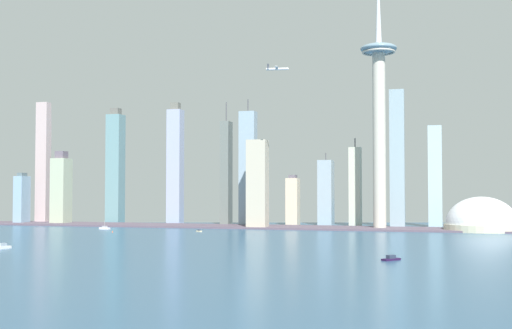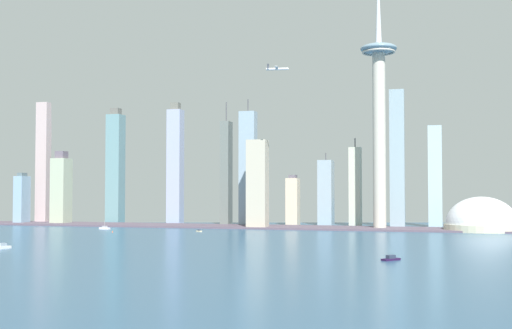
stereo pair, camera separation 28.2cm
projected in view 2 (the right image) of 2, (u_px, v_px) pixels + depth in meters
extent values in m
cube|color=#584A59|center=(223.00, 226.00, 876.69)|extent=(823.01, 78.74, 2.13)
cylinder|color=beige|center=(379.00, 138.00, 831.28)|extent=(15.88, 15.88, 226.07)
ellipsoid|color=gray|center=(379.00, 49.00, 835.62)|extent=(45.77, 45.77, 12.83)
torus|color=beige|center=(379.00, 52.00, 835.45)|extent=(41.47, 41.47, 2.57)
cone|color=silver|center=(378.00, 0.00, 837.98)|extent=(7.94, 7.94, 109.86)
cylinder|color=beige|center=(482.00, 228.00, 786.99)|extent=(87.27, 87.27, 8.39)
ellipsoid|color=silver|center=(482.00, 224.00, 787.15)|extent=(82.90, 82.90, 64.98)
cube|color=#BAB19D|center=(257.00, 184.00, 846.95)|extent=(25.19, 19.74, 112.49)
cube|color=slate|center=(226.00, 173.00, 920.85)|extent=(12.14, 19.74, 143.54)
cylinder|color=#4C4C51|center=(226.00, 112.00, 924.13)|extent=(1.60, 1.60, 27.20)
cube|color=#A5C0C6|center=(435.00, 176.00, 874.84)|extent=(17.68, 17.34, 133.24)
cube|color=#9CA5C6|center=(175.00, 167.00, 973.63)|extent=(20.47, 18.39, 166.13)
cube|color=#65645B|center=(176.00, 106.00, 977.02)|extent=(12.28, 11.04, 10.54)
cube|color=#85A7C2|center=(22.00, 200.00, 964.30)|extent=(14.10, 21.90, 68.71)
cube|color=#516269|center=(22.00, 175.00, 965.72)|extent=(8.46, 13.14, 4.95)
cube|color=#8CA6B2|center=(397.00, 159.00, 857.02)|extent=(18.72, 13.10, 178.17)
cube|color=beige|center=(355.00, 187.00, 904.97)|extent=(15.83, 18.08, 106.67)
cylinder|color=#4C4C51|center=(355.00, 143.00, 907.27)|extent=(1.60, 1.60, 12.82)
cube|color=#8BA3B6|center=(248.00, 169.00, 909.15)|extent=(21.95, 16.84, 155.98)
cylinder|color=#4C4C51|center=(248.00, 105.00, 912.48)|extent=(1.60, 1.60, 17.13)
cube|color=#669097|center=(115.00, 169.00, 984.63)|extent=(21.65, 21.31, 160.14)
cube|color=#626059|center=(116.00, 112.00, 987.89)|extent=(12.99, 12.79, 9.67)
cube|color=#93A8B6|center=(326.00, 193.00, 925.38)|extent=(19.53, 27.31, 89.96)
cylinder|color=#4C4C51|center=(326.00, 157.00, 927.31)|extent=(1.60, 1.60, 10.46)
cube|color=#BFA5A5|center=(43.00, 162.00, 994.07)|extent=(18.27, 13.58, 179.62)
cube|color=beige|center=(293.00, 202.00, 914.68)|extent=(16.17, 21.90, 64.88)
cube|color=#56515F|center=(293.00, 177.00, 916.01)|extent=(9.70, 13.14, 4.44)
cube|color=#ABB69A|center=(61.00, 191.00, 954.63)|extent=(22.00, 24.25, 93.98)
cube|color=#615665|center=(62.00, 155.00, 956.63)|extent=(13.20, 14.55, 10.34)
cube|color=beige|center=(199.00, 231.00, 775.69)|extent=(8.29, 6.95, 1.31)
cube|color=#2D394D|center=(199.00, 230.00, 775.75)|extent=(4.07, 3.67, 1.58)
cube|color=white|center=(105.00, 228.00, 826.60)|extent=(15.24, 7.12, 2.27)
cube|color=#9D9CA2|center=(105.00, 227.00, 826.68)|extent=(6.93, 4.12, 1.86)
cylinder|color=silver|center=(105.00, 223.00, 826.84)|extent=(0.24, 0.24, 6.21)
cube|color=#251337|center=(391.00, 259.00, 460.31)|extent=(13.02, 14.56, 1.40)
cube|color=#293348|center=(391.00, 257.00, 460.39)|extent=(6.73, 7.21, 2.37)
cube|color=white|center=(2.00, 248.00, 551.74)|extent=(7.86, 15.49, 1.96)
cube|color=#95A4B3|center=(2.00, 245.00, 551.83)|extent=(4.86, 7.05, 2.65)
cone|color=#E54C19|center=(112.00, 231.00, 766.80)|extent=(1.50, 1.50, 1.89)
cylinder|color=silver|center=(277.00, 69.00, 768.63)|extent=(24.98, 6.52, 2.68)
sphere|color=silver|center=(288.00, 69.00, 767.15)|extent=(2.68, 2.68, 2.68)
cube|color=silver|center=(277.00, 68.00, 768.67)|extent=(6.65, 23.64, 0.50)
cube|color=silver|center=(268.00, 69.00, 769.89)|extent=(3.37, 8.44, 0.40)
cube|color=#2D333D|center=(268.00, 66.00, 770.02)|extent=(2.17, 0.82, 5.00)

